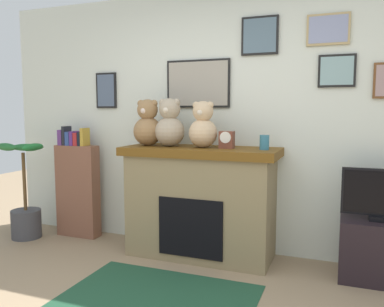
{
  "coord_description": "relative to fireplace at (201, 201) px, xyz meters",
  "views": [
    {
      "loc": [
        1.07,
        -1.85,
        1.42
      ],
      "look_at": [
        -0.28,
        1.66,
        1.0
      ],
      "focal_mm": 36.74,
      "sensor_mm": 36.0,
      "label": 1
    }
  ],
  "objects": [
    {
      "name": "back_wall",
      "position": [
        0.19,
        0.34,
        0.77
      ],
      "size": [
        5.2,
        0.15,
        2.6
      ],
      "color": "silver",
      "rests_on": "ground_plane"
    },
    {
      "name": "fireplace",
      "position": [
        0.0,
        0.0,
        0.0
      ],
      "size": [
        1.49,
        0.61,
        1.07
      ],
      "color": "#867451",
      "rests_on": "ground_plane"
    },
    {
      "name": "bookshelf",
      "position": [
        -1.5,
        0.08,
        0.02
      ],
      "size": [
        0.49,
        0.16,
        1.24
      ],
      "color": "brown",
      "rests_on": "ground_plane"
    },
    {
      "name": "potted_plant",
      "position": [
        -2.0,
        -0.19,
        -0.19
      ],
      "size": [
        0.46,
        0.54,
        1.07
      ],
      "color": "#3F3F44",
      "rests_on": "ground_plane"
    },
    {
      "name": "tv_stand",
      "position": [
        1.59,
        -0.02,
        -0.28
      ],
      "size": [
        0.64,
        0.4,
        0.52
      ],
      "primitive_type": "cube",
      "color": "black",
      "rests_on": "ground_plane"
    },
    {
      "name": "television",
      "position": [
        1.59,
        -0.02,
        0.19
      ],
      "size": [
        0.64,
        0.14,
        0.43
      ],
      "color": "black",
      "rests_on": "tv_stand"
    },
    {
      "name": "area_rug",
      "position": [
        -0.0,
        -0.95,
        -0.53
      ],
      "size": [
        1.46,
        0.98,
        0.01
      ],
      "primitive_type": "cube",
      "color": "#1E472F",
      "rests_on": "ground_plane"
    },
    {
      "name": "candle_jar",
      "position": [
        0.61,
        -0.02,
        0.59
      ],
      "size": [
        0.09,
        0.09,
        0.13
      ],
      "primitive_type": "cylinder",
      "color": "teal",
      "rests_on": "fireplace"
    },
    {
      "name": "mantel_clock",
      "position": [
        0.26,
        -0.02,
        0.61
      ],
      "size": [
        0.13,
        0.1,
        0.16
      ],
      "color": "brown",
      "rests_on": "fireplace"
    },
    {
      "name": "teddy_bear_grey",
      "position": [
        -0.56,
        -0.02,
        0.73
      ],
      "size": [
        0.29,
        0.29,
        0.46
      ],
      "color": "#946F47",
      "rests_on": "fireplace"
    },
    {
      "name": "teddy_bear_cream",
      "position": [
        -0.31,
        -0.02,
        0.74
      ],
      "size": [
        0.29,
        0.29,
        0.47
      ],
      "color": "tan",
      "rests_on": "fireplace"
    },
    {
      "name": "teddy_bear_tan",
      "position": [
        0.03,
        -0.02,
        0.72
      ],
      "size": [
        0.27,
        0.27,
        0.44
      ],
      "color": "#D0AF86",
      "rests_on": "fireplace"
    }
  ]
}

